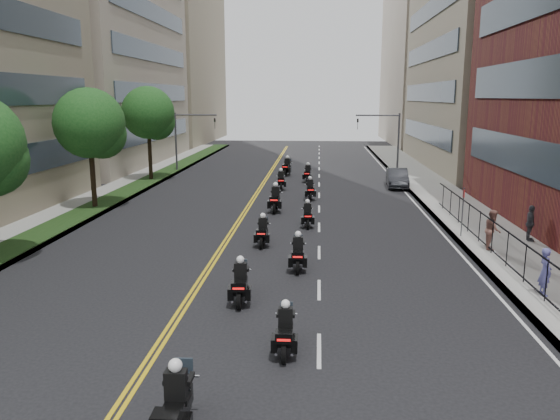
# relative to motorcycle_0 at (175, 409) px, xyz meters

# --- Properties ---
(sidewalk_right) EXTENTS (4.00, 90.00, 0.15)m
(sidewalk_right) POSITION_rel_motorcycle_0_xyz_m (11.82, 24.30, -0.62)
(sidewalk_right) COLOR gray
(sidewalk_right) RESTS_ON ground
(sidewalk_left) EXTENTS (4.00, 90.00, 0.15)m
(sidewalk_left) POSITION_rel_motorcycle_0_xyz_m (-12.18, 24.30, -0.62)
(sidewalk_left) COLOR gray
(sidewalk_left) RESTS_ON ground
(grass_strip) EXTENTS (2.00, 90.00, 0.04)m
(grass_strip) POSITION_rel_motorcycle_0_xyz_m (-11.38, 24.30, -0.52)
(grass_strip) COLOR #173312
(grass_strip) RESTS_ON sidewalk_left
(building_right_tan) EXTENTS (15.11, 28.00, 30.00)m
(building_right_tan) POSITION_rel_motorcycle_0_xyz_m (21.30, 47.30, 14.31)
(building_right_tan) COLOR gray
(building_right_tan) RESTS_ON ground
(building_right_far) EXTENTS (15.00, 28.00, 26.00)m
(building_right_far) POSITION_rel_motorcycle_0_xyz_m (21.32, 77.30, 12.31)
(building_right_far) COLOR gray
(building_right_far) RESTS_ON ground
(building_left_far) EXTENTS (16.00, 28.00, 26.00)m
(building_left_far) POSITION_rel_motorcycle_0_xyz_m (-22.18, 77.30, 12.31)
(building_left_far) COLOR gray
(building_left_far) RESTS_ON ground
(iron_fence) EXTENTS (0.05, 28.00, 1.50)m
(iron_fence) POSITION_rel_motorcycle_0_xyz_m (10.82, 11.30, 0.21)
(iron_fence) COLOR black
(iron_fence) RESTS_ON sidewalk_right
(street_trees) EXTENTS (4.40, 38.40, 7.98)m
(street_trees) POSITION_rel_motorcycle_0_xyz_m (-11.23, 17.90, 4.44)
(street_trees) COLOR black
(street_trees) RESTS_ON ground
(traffic_signal_right) EXTENTS (4.09, 0.20, 5.60)m
(traffic_signal_right) POSITION_rel_motorcycle_0_xyz_m (9.36, 41.30, 3.01)
(traffic_signal_right) COLOR #3F3F44
(traffic_signal_right) RESTS_ON ground
(traffic_signal_left) EXTENTS (4.09, 0.20, 5.60)m
(traffic_signal_left) POSITION_rel_motorcycle_0_xyz_m (-9.72, 41.30, 3.01)
(traffic_signal_left) COLOR #3F3F44
(traffic_signal_left) RESTS_ON ground
(motorcycle_0) EXTENTS (0.55, 2.37, 1.75)m
(motorcycle_0) POSITION_rel_motorcycle_0_xyz_m (0.00, 0.00, 0.00)
(motorcycle_0) COLOR black
(motorcycle_0) RESTS_ON ground
(motorcycle_1) EXTENTS (0.48, 2.07, 1.53)m
(motorcycle_1) POSITION_rel_motorcycle_0_xyz_m (2.06, 4.12, -0.09)
(motorcycle_1) COLOR black
(motorcycle_1) RESTS_ON ground
(motorcycle_2) EXTENTS (0.58, 2.24, 1.65)m
(motorcycle_2) POSITION_rel_motorcycle_0_xyz_m (0.26, 7.87, -0.04)
(motorcycle_2) COLOR black
(motorcycle_2) RESTS_ON ground
(motorcycle_3) EXTENTS (0.51, 2.20, 1.62)m
(motorcycle_3) POSITION_rel_motorcycle_0_xyz_m (2.13, 11.71, -0.05)
(motorcycle_3) COLOR black
(motorcycle_3) RESTS_ON ground
(motorcycle_4) EXTENTS (0.49, 2.14, 1.58)m
(motorcycle_4) POSITION_rel_motorcycle_0_xyz_m (0.28, 15.38, -0.07)
(motorcycle_4) COLOR black
(motorcycle_4) RESTS_ON ground
(motorcycle_5) EXTENTS (0.51, 2.08, 1.53)m
(motorcycle_5) POSITION_rel_motorcycle_0_xyz_m (2.37, 19.44, -0.09)
(motorcycle_5) COLOR black
(motorcycle_5) RESTS_ON ground
(motorcycle_6) EXTENTS (0.57, 2.51, 1.85)m
(motorcycle_6) POSITION_rel_motorcycle_0_xyz_m (0.27, 23.34, 0.04)
(motorcycle_6) COLOR black
(motorcycle_6) RESTS_ON ground
(motorcycle_7) EXTENTS (0.57, 2.22, 1.64)m
(motorcycle_7) POSITION_rel_motorcycle_0_xyz_m (2.38, 27.66, -0.04)
(motorcycle_7) COLOR black
(motorcycle_7) RESTS_ON ground
(motorcycle_8) EXTENTS (0.60, 2.24, 1.65)m
(motorcycle_8) POSITION_rel_motorcycle_0_xyz_m (0.04, 31.73, -0.04)
(motorcycle_8) COLOR black
(motorcycle_8) RESTS_ON ground
(motorcycle_9) EXTENTS (0.56, 2.24, 1.65)m
(motorcycle_9) POSITION_rel_motorcycle_0_xyz_m (2.05, 35.71, -0.04)
(motorcycle_9) COLOR black
(motorcycle_9) RESTS_ON ground
(motorcycle_10) EXTENTS (0.74, 2.47, 1.83)m
(motorcycle_10) POSITION_rel_motorcycle_0_xyz_m (0.08, 39.39, 0.03)
(motorcycle_10) COLOR black
(motorcycle_10) RESTS_ON ground
(parked_sedan) EXTENTS (1.83, 4.57, 1.48)m
(parked_sedan) POSITION_rel_motorcycle_0_xyz_m (9.22, 33.37, 0.05)
(parked_sedan) COLOR black
(parked_sedan) RESTS_ON ground
(pedestrian_a) EXTENTS (0.44, 0.65, 1.74)m
(pedestrian_a) POSITION_rel_motorcycle_0_xyz_m (11.02, 8.94, 0.33)
(pedestrian_a) COLOR #525195
(pedestrian_a) RESTS_ON sidewalk_right
(pedestrian_b) EXTENTS (0.88, 1.03, 1.85)m
(pedestrian_b) POSITION_rel_motorcycle_0_xyz_m (11.02, 14.96, 0.39)
(pedestrian_b) COLOR brown
(pedestrian_b) RESTS_ON sidewalk_right
(pedestrian_c) EXTENTS (0.57, 1.09, 1.77)m
(pedestrian_c) POSITION_rel_motorcycle_0_xyz_m (13.32, 16.58, 0.35)
(pedestrian_c) COLOR #38393E
(pedestrian_c) RESTS_ON sidewalk_right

